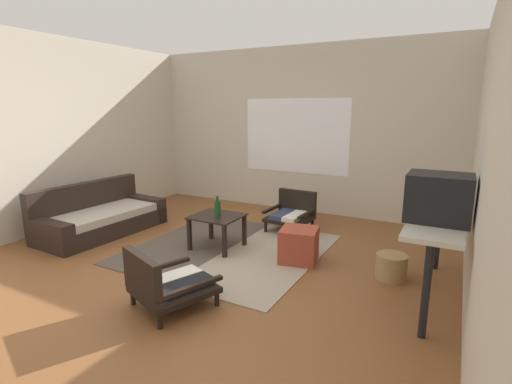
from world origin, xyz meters
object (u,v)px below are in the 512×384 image
ottoman_orange (299,245)px  console_shelf (437,223)px  clay_vase (442,192)px  wicker_basket (391,267)px  armchair_by_window (292,212)px  couch (100,218)px  coffee_table (217,222)px  crt_television (438,198)px  glass_bottle (217,208)px  armchair_striped_foreground (165,283)px

ottoman_orange → console_shelf: size_ratio=0.26×
clay_vase → wicker_basket: bearing=-152.6°
armchair_by_window → clay_vase: (1.92, -0.80, 0.65)m
console_shelf → wicker_basket: bearing=149.3°
couch → clay_vase: 4.34m
console_shelf → armchair_by_window: bearing=147.3°
armchair_by_window → wicker_basket: 1.84m
couch → coffee_table: 1.83m
ottoman_orange → crt_television: bearing=-16.6°
couch → console_shelf: bearing=2.2°
couch → crt_television: 4.32m
coffee_table → console_shelf: console_shelf is taller
glass_bottle → wicker_basket: bearing=4.2°
coffee_table → wicker_basket: bearing=3.5°
coffee_table → armchair_by_window: (0.52, 1.13, -0.08)m
console_shelf → crt_television: bearing=-90.8°
armchair_by_window → console_shelf: console_shelf is taller
armchair_striped_foreground → glass_bottle: glass_bottle is taller
armchair_by_window → armchair_striped_foreground: (-0.10, -2.56, -0.03)m
crt_television → glass_bottle: (-2.41, 0.30, -0.47)m
glass_bottle → console_shelf: bearing=-1.9°
armchair_by_window → crt_television: 2.52m
ottoman_orange → armchair_by_window: bearing=117.1°
couch → wicker_basket: couch is taller
clay_vase → armchair_striped_foreground: bearing=-139.1°
crt_television → clay_vase: (0.00, 0.65, -0.08)m
couch → armchair_striped_foreground: 2.51m
console_shelf → clay_vase: (0.00, 0.43, 0.20)m
couch → coffee_table: bearing=8.5°
coffee_table → glass_bottle: bearing=-42.1°
glass_bottle → wicker_basket: (2.03, 0.15, -0.40)m
ottoman_orange → glass_bottle: (-1.02, -0.12, 0.33)m
armchair_by_window → clay_vase: 2.18m
armchair_striped_foreground → wicker_basket: 2.26m
armchair_striped_foreground → console_shelf: bearing=33.2°
couch → console_shelf: size_ratio=1.10×
console_shelf → coffee_table: bearing=177.5°
armchair_by_window → console_shelf: (1.92, -1.23, 0.45)m
armchair_striped_foreground → glass_bottle: size_ratio=3.21×
couch → armchair_by_window: couch is taller
coffee_table → clay_vase: clay_vase is taller
coffee_table → glass_bottle: 0.19m
console_shelf → glass_bottle: console_shelf is taller
coffee_table → armchair_by_window: armchair_by_window is taller
clay_vase → coffee_table: bearing=-172.5°
couch → wicker_basket: 3.88m
wicker_basket → glass_bottle: bearing=-175.8°
ottoman_orange → glass_bottle: 1.08m
coffee_table → crt_television: bearing=-7.6°
crt_television → wicker_basket: size_ratio=1.60×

